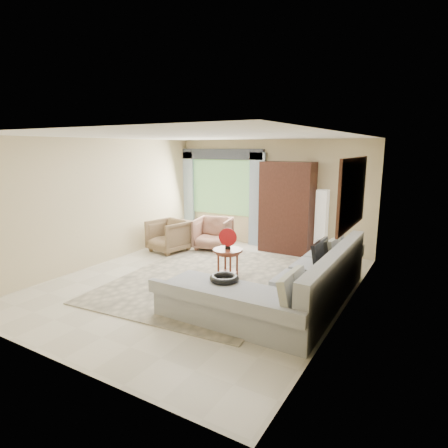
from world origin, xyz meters
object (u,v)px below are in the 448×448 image
Objects in this scene: armchair_right at (213,234)px; tv_screen at (321,256)px; coffee_table at (228,263)px; potted_plant at (182,228)px; armchair_left at (169,236)px; armoire at (287,208)px; floor_lamp at (321,223)px; sectional_sofa at (293,289)px.

tv_screen is at bearing -42.28° from armchair_right.
coffee_table is 1.01× the size of potted_plant.
coffee_table is 2.28m from armchair_left.
potted_plant is at bearing -176.88° from armoire.
armoire reaches higher than coffee_table.
coffee_table is 2.61m from floor_lamp.
armchair_left is 2.84m from armoire.
tv_screen reaches higher than coffee_table.
potted_plant is at bearing 124.96° from armchair_left.
sectional_sofa is at bearing -116.28° from tv_screen.
tv_screen is 0.88× the size of armchair_right.
sectional_sofa is 2.31× the size of floor_lamp.
sectional_sofa is 1.64m from coffee_table.
tv_screen reaches higher than armchair_left.
coffee_table is 0.26× the size of armoire.
armchair_right is 2.53m from floor_lamp.
armchair_right is at bearing -162.81° from floor_lamp.
sectional_sofa is at bearing -22.64° from coffee_table.
floor_lamp reaches higher than tv_screen.
tv_screen is 0.49× the size of floor_lamp.
tv_screen is at bearing -2.10° from armchair_left.
tv_screen reaches higher than sectional_sofa.
coffee_table is at bearing 157.36° from sectional_sofa.
coffee_table is at bearing -64.15° from armchair_right.
sectional_sofa is 4.68× the size of tv_screen.
sectional_sofa is at bearing -51.93° from armchair_right.
armchair_right is (0.79, 0.71, 0.00)m from armchair_left.
armoire is 1.40× the size of floor_lamp.
coffee_table is (-1.51, 0.63, 0.01)m from sectional_sofa.
coffee_table is 0.66× the size of armchair_right.
floor_lamp is at bearing 65.11° from coffee_table.
potted_plant is at bearing -176.62° from floor_lamp.
armoire reaches higher than armchair_left.
tv_screen is 2.52m from floor_lamp.
armoire reaches higher than tv_screen.
floor_lamp reaches higher than armchair_left.
armchair_left is 1.06m from armchair_right.
coffee_table is (-1.78, 0.09, -0.43)m from tv_screen.
tv_screen is 1.35× the size of potted_plant.
tv_screen is at bearing -73.85° from floor_lamp.
armoire is (-1.23, 2.90, 0.77)m from sectional_sofa.
potted_plant is (-1.31, 0.52, -0.11)m from armchair_right.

